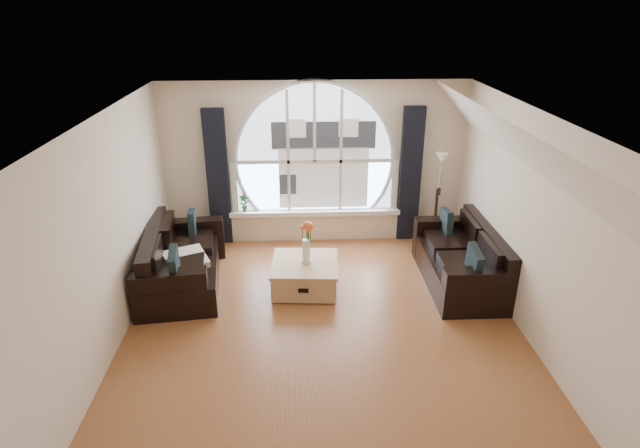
{
  "coord_description": "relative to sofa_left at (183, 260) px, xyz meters",
  "views": [
    {
      "loc": [
        -0.32,
        -5.53,
        3.87
      ],
      "look_at": [
        0.0,
        0.9,
        1.05
      ],
      "focal_mm": 29.02,
      "sensor_mm": 36.0,
      "label": 1
    }
  ],
  "objects": [
    {
      "name": "curtain_right",
      "position": [
        3.58,
        1.45,
        0.75
      ],
      "size": [
        0.35,
        0.12,
        2.3
      ],
      "primitive_type": "cube",
      "color": "black",
      "rests_on": "ground"
    },
    {
      "name": "wall_right",
      "position": [
        4.48,
        -1.18,
        0.95
      ],
      "size": [
        0.01,
        5.5,
        2.7
      ],
      "primitive_type": "cube",
      "color": "beige",
      "rests_on": "ground"
    },
    {
      "name": "neighbor_house",
      "position": [
        2.13,
        1.52,
        1.1
      ],
      "size": [
        1.7,
        0.02,
        1.5
      ],
      "primitive_type": "cube",
      "color": "silver",
      "rests_on": "wall_back"
    },
    {
      "name": "ground",
      "position": [
        1.98,
        -1.18,
        -0.4
      ],
      "size": [
        5.0,
        5.5,
        0.01
      ],
      "primitive_type": "cube",
      "color": "brown",
      "rests_on": "ground"
    },
    {
      "name": "arched_window",
      "position": [
        1.98,
        1.54,
        1.23
      ],
      "size": [
        2.6,
        0.06,
        2.15
      ],
      "primitive_type": "cube",
      "color": "silver",
      "rests_on": "wall_back"
    },
    {
      "name": "ceiling",
      "position": [
        1.98,
        -1.18,
        2.3
      ],
      "size": [
        5.0,
        5.5,
        0.01
      ],
      "primitive_type": "cube",
      "color": "silver",
      "rests_on": "ground"
    },
    {
      "name": "wall_left",
      "position": [
        -0.52,
        -1.18,
        0.95
      ],
      "size": [
        0.01,
        5.5,
        2.7
      ],
      "primitive_type": "cube",
      "color": "beige",
      "rests_on": "ground"
    },
    {
      "name": "attic_slope",
      "position": [
        4.18,
        -1.18,
        1.95
      ],
      "size": [
        0.92,
        5.5,
        0.72
      ],
      "primitive_type": "cube",
      "color": "silver",
      "rests_on": "ground"
    },
    {
      "name": "throw_blanket",
      "position": [
        0.09,
        -0.17,
        0.1
      ],
      "size": [
        0.73,
        0.73,
        0.1
      ],
      "primitive_type": "cube",
      "rotation": [
        0.0,
        0.0,
        0.43
      ],
      "color": "silver",
      "rests_on": "sofa_left"
    },
    {
      "name": "coffee_chest",
      "position": [
        1.76,
        -0.19,
        -0.17
      ],
      "size": [
        1.0,
        1.0,
        0.46
      ],
      "primitive_type": "cube",
      "rotation": [
        0.0,
        0.0,
        -0.07
      ],
      "color": "tan",
      "rests_on": "ground"
    },
    {
      "name": "wall_front",
      "position": [
        1.98,
        -3.93,
        0.95
      ],
      "size": [
        5.0,
        0.01,
        2.7
      ],
      "primitive_type": "cube",
      "color": "beige",
      "rests_on": "ground"
    },
    {
      "name": "sofa_right",
      "position": [
        4.03,
        -0.14,
        0.0
      ],
      "size": [
        0.98,
        1.94,
        0.86
      ],
      "primitive_type": "cube",
      "rotation": [
        0.0,
        0.0,
        -0.01
      ],
      "color": "black",
      "rests_on": "ground"
    },
    {
      "name": "sofa_left",
      "position": [
        0.0,
        0.0,
        0.0
      ],
      "size": [
        1.19,
        2.04,
        0.86
      ],
      "primitive_type": "cube",
      "rotation": [
        0.0,
        0.0,
        0.12
      ],
      "color": "black",
      "rests_on": "ground"
    },
    {
      "name": "window_sill",
      "position": [
        1.98,
        1.47,
        0.11
      ],
      "size": [
        2.9,
        0.22,
        0.08
      ],
      "primitive_type": "cube",
      "color": "white",
      "rests_on": "wall_back"
    },
    {
      "name": "guitar",
      "position": [
        3.97,
        1.15,
        0.13
      ],
      "size": [
        0.4,
        0.3,
        1.06
      ],
      "primitive_type": "cube",
      "rotation": [
        0.0,
        0.0,
        -0.19
      ],
      "color": "brown",
      "rests_on": "ground"
    },
    {
      "name": "vase_flowers",
      "position": [
        1.78,
        -0.18,
        0.41
      ],
      "size": [
        0.24,
        0.24,
        0.7
      ],
      "primitive_type": "cube",
      "color": "white",
      "rests_on": "coffee_chest"
    },
    {
      "name": "curtain_left",
      "position": [
        0.38,
        1.45,
        0.75
      ],
      "size": [
        0.35,
        0.12,
        2.3
      ],
      "primitive_type": "cube",
      "color": "black",
      "rests_on": "ground"
    },
    {
      "name": "floor_lamp",
      "position": [
        4.01,
        1.18,
        0.4
      ],
      "size": [
        0.24,
        0.24,
        1.6
      ],
      "primitive_type": "cube",
      "color": "#B2B2B2",
      "rests_on": "ground"
    },
    {
      "name": "potted_plant",
      "position": [
        0.78,
        1.47,
        0.3
      ],
      "size": [
        0.17,
        0.13,
        0.3
      ],
      "primitive_type": "imported",
      "rotation": [
        0.0,
        0.0,
        0.11
      ],
      "color": "#1E6023",
      "rests_on": "window_sill"
    },
    {
      "name": "wall_back",
      "position": [
        1.98,
        1.57,
        0.95
      ],
      "size": [
        5.0,
        0.01,
        2.7
      ],
      "primitive_type": "cube",
      "color": "beige",
      "rests_on": "ground"
    },
    {
      "name": "window_frame",
      "position": [
        1.98,
        1.51,
        1.23
      ],
      "size": [
        2.76,
        0.08,
        2.15
      ],
      "primitive_type": "cube",
      "color": "white",
      "rests_on": "wall_back"
    }
  ]
}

